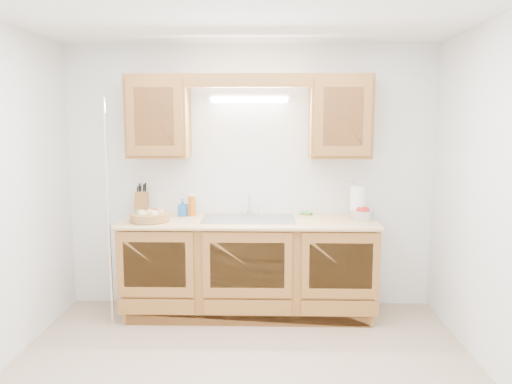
{
  "coord_description": "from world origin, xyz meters",
  "views": [
    {
      "loc": [
        0.18,
        -3.26,
        1.78
      ],
      "look_at": [
        0.08,
        0.85,
        1.2
      ],
      "focal_mm": 35.0,
      "sensor_mm": 36.0,
      "label": 1
    }
  ],
  "objects_px": {
    "knife_block": "(142,203)",
    "paper_towel": "(358,202)",
    "fruit_basket": "(150,216)",
    "apple_bowl": "(362,214)"
  },
  "relations": [
    {
      "from": "paper_towel",
      "to": "apple_bowl",
      "type": "bearing_deg",
      "value": -65.64
    },
    {
      "from": "paper_towel",
      "to": "fruit_basket",
      "type": "bearing_deg",
      "value": -173.85
    },
    {
      "from": "fruit_basket",
      "to": "paper_towel",
      "type": "relative_size",
      "value": 1.21
    },
    {
      "from": "knife_block",
      "to": "apple_bowl",
      "type": "height_order",
      "value": "knife_block"
    },
    {
      "from": "knife_block",
      "to": "paper_towel",
      "type": "xyz_separation_m",
      "value": [
        2.03,
        -0.12,
        0.04
      ]
    },
    {
      "from": "fruit_basket",
      "to": "paper_towel",
      "type": "height_order",
      "value": "paper_towel"
    },
    {
      "from": "apple_bowl",
      "to": "paper_towel",
      "type": "bearing_deg",
      "value": 114.36
    },
    {
      "from": "knife_block",
      "to": "paper_towel",
      "type": "height_order",
      "value": "paper_towel"
    },
    {
      "from": "fruit_basket",
      "to": "apple_bowl",
      "type": "relative_size",
      "value": 1.43
    },
    {
      "from": "knife_block",
      "to": "fruit_basket",
      "type": "bearing_deg",
      "value": -67.3
    }
  ]
}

